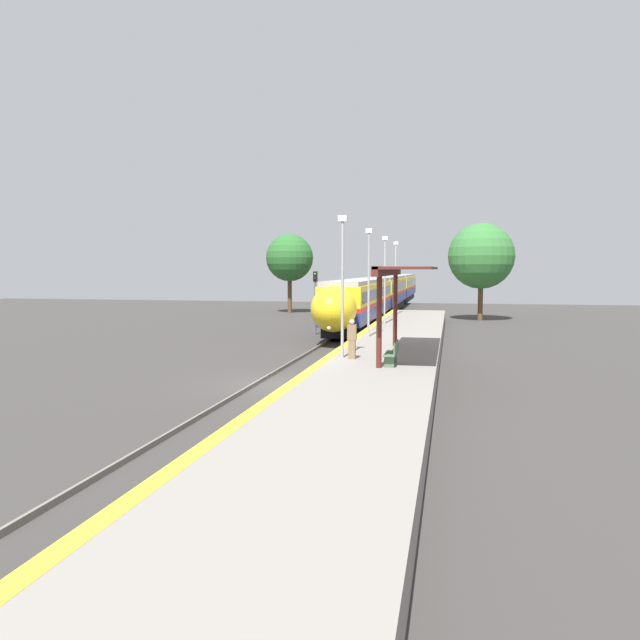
{
  "coord_description": "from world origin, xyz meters",
  "views": [
    {
      "loc": [
        6.64,
        -23.24,
        4.51
      ],
      "look_at": [
        0.54,
        5.65,
        2.08
      ],
      "focal_mm": 35.0,
      "sensor_mm": 36.0,
      "label": 1
    }
  ],
  "objects_px": {
    "lamppost_near": "(342,277)",
    "person_waiting": "(352,339)",
    "lamppost_mid": "(369,275)",
    "platform_bench": "(393,353)",
    "railway_signal": "(315,296)",
    "lamppost_farthest": "(396,273)",
    "train": "(385,292)",
    "lamppost_far": "(385,274)"
  },
  "relations": [
    {
      "from": "person_waiting",
      "to": "lamppost_far",
      "type": "height_order",
      "value": "lamppost_far"
    },
    {
      "from": "lamppost_near",
      "to": "lamppost_far",
      "type": "relative_size",
      "value": 1.0
    },
    {
      "from": "lamppost_mid",
      "to": "person_waiting",
      "type": "bearing_deg",
      "value": -86.99
    },
    {
      "from": "train",
      "to": "railway_signal",
      "type": "distance_m",
      "value": 22.8
    },
    {
      "from": "train",
      "to": "lamppost_near",
      "type": "distance_m",
      "value": 39.47
    },
    {
      "from": "railway_signal",
      "to": "lamppost_farthest",
      "type": "distance_m",
      "value": 9.33
    },
    {
      "from": "lamppost_farthest",
      "to": "train",
      "type": "bearing_deg",
      "value": 98.92
    },
    {
      "from": "lamppost_near",
      "to": "lamppost_mid",
      "type": "height_order",
      "value": "same"
    },
    {
      "from": "lamppost_far",
      "to": "railway_signal",
      "type": "bearing_deg",
      "value": 176.25
    },
    {
      "from": "train",
      "to": "lamppost_far",
      "type": "relative_size",
      "value": 10.67
    },
    {
      "from": "railway_signal",
      "to": "lamppost_farthest",
      "type": "xyz_separation_m",
      "value": [
        4.78,
        7.88,
        1.51
      ]
    },
    {
      "from": "platform_bench",
      "to": "lamppost_farthest",
      "type": "bearing_deg",
      "value": 94.83
    },
    {
      "from": "train",
      "to": "platform_bench",
      "type": "bearing_deg",
      "value": -83.68
    },
    {
      "from": "platform_bench",
      "to": "railway_signal",
      "type": "relative_size",
      "value": 0.39
    },
    {
      "from": "lamppost_farthest",
      "to": "platform_bench",
      "type": "bearing_deg",
      "value": -85.17
    },
    {
      "from": "railway_signal",
      "to": "person_waiting",
      "type": "bearing_deg",
      "value": -72.91
    },
    {
      "from": "platform_bench",
      "to": "lamppost_near",
      "type": "bearing_deg",
      "value": 144.75
    },
    {
      "from": "train",
      "to": "railway_signal",
      "type": "height_order",
      "value": "railway_signal"
    },
    {
      "from": "lamppost_farthest",
      "to": "lamppost_mid",
      "type": "bearing_deg",
      "value": -90.0
    },
    {
      "from": "train",
      "to": "platform_bench",
      "type": "distance_m",
      "value": 41.17
    },
    {
      "from": "person_waiting",
      "to": "lamppost_mid",
      "type": "bearing_deg",
      "value": 93.01
    },
    {
      "from": "lamppost_mid",
      "to": "lamppost_farthest",
      "type": "relative_size",
      "value": 1.0
    },
    {
      "from": "platform_bench",
      "to": "person_waiting",
      "type": "relative_size",
      "value": 1.06
    },
    {
      "from": "person_waiting",
      "to": "lamppost_near",
      "type": "xyz_separation_m",
      "value": [
        -0.45,
        0.3,
        2.45
      ]
    },
    {
      "from": "platform_bench",
      "to": "railway_signal",
      "type": "distance_m",
      "value": 19.59
    },
    {
      "from": "lamppost_farthest",
      "to": "railway_signal",
      "type": "bearing_deg",
      "value": -121.24
    },
    {
      "from": "railway_signal",
      "to": "lamppost_mid",
      "type": "xyz_separation_m",
      "value": [
        4.78,
        -8.5,
        1.51
      ]
    },
    {
      "from": "train",
      "to": "railway_signal",
      "type": "xyz_separation_m",
      "value": [
        -2.46,
        -22.66,
        0.52
      ]
    },
    {
      "from": "platform_bench",
      "to": "train",
      "type": "bearing_deg",
      "value": 96.32
    },
    {
      "from": "person_waiting",
      "to": "lamppost_near",
      "type": "bearing_deg",
      "value": 146.16
    },
    {
      "from": "platform_bench",
      "to": "lamppost_far",
      "type": "height_order",
      "value": "lamppost_far"
    },
    {
      "from": "lamppost_mid",
      "to": "platform_bench",
      "type": "bearing_deg",
      "value": -77.23
    },
    {
      "from": "platform_bench",
      "to": "person_waiting",
      "type": "distance_m",
      "value": 2.2
    },
    {
      "from": "platform_bench",
      "to": "railway_signal",
      "type": "height_order",
      "value": "railway_signal"
    },
    {
      "from": "lamppost_near",
      "to": "person_waiting",
      "type": "bearing_deg",
      "value": -33.84
    },
    {
      "from": "platform_bench",
      "to": "lamppost_farthest",
      "type": "xyz_separation_m",
      "value": [
        -2.21,
        26.13,
        2.8
      ]
    },
    {
      "from": "railway_signal",
      "to": "lamppost_far",
      "type": "distance_m",
      "value": 5.02
    },
    {
      "from": "person_waiting",
      "to": "lamppost_far",
      "type": "distance_m",
      "value": 16.86
    },
    {
      "from": "platform_bench",
      "to": "person_waiting",
      "type": "bearing_deg",
      "value": 144.4
    },
    {
      "from": "platform_bench",
      "to": "person_waiting",
      "type": "height_order",
      "value": "person_waiting"
    },
    {
      "from": "lamppost_farthest",
      "to": "person_waiting",
      "type": "bearing_deg",
      "value": -88.97
    },
    {
      "from": "person_waiting",
      "to": "lamppost_mid",
      "type": "relative_size",
      "value": 0.28
    }
  ]
}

